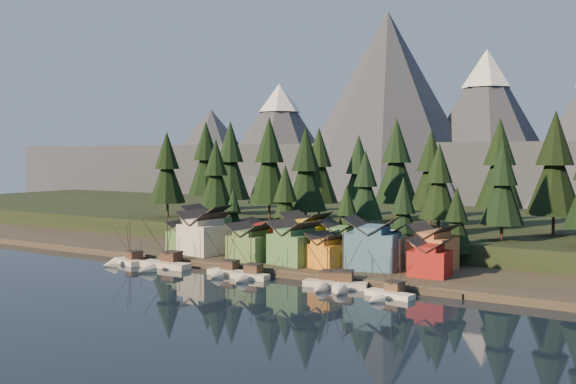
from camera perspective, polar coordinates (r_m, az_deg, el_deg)
The scene contains 45 objects.
ground at distance 121.08m, azimuth -5.57°, elevation -8.58°, with size 500.00×500.00×0.00m, color black.
shore_strip at distance 154.08m, azimuth 3.56°, elevation -5.71°, with size 400.00×50.00×1.50m, color #353027.
hillside at distance 198.82m, azimuth 10.43°, elevation -3.06°, with size 420.00×100.00×6.00m, color black.
dock at distance 134.20m, azimuth -1.25°, elevation -7.17°, with size 80.00×4.00×1.00m, color #433B30.
mountain_ridge at distance 316.88m, azimuth 17.99°, elevation 3.38°, with size 560.00×190.00×90.00m.
boat_0 at distance 150.87m, azimuth -14.37°, elevation -5.45°, with size 9.15×9.71×11.02m.
boat_1 at distance 143.60m, azimuth -11.22°, elevation -5.82°, with size 12.32×13.37×12.69m.
boat_2 at distance 133.88m, azimuth -5.73°, elevation -6.48°, with size 8.19×8.84×10.74m.
boat_3 at distance 129.15m, azimuth -3.61°, elevation -6.84°, with size 8.27×8.87×10.69m.
boat_4 at distance 121.52m, azimuth 3.30°, elevation -7.54°, with size 9.36×9.91×10.71m.
boat_5 at distance 119.91m, azimuth 4.81°, elevation -7.57°, with size 9.87×10.45×11.72m.
boat_6 at distance 113.92m, azimuth 8.75°, elevation -8.44°, with size 9.35×9.93×9.81m.
house_front_0 at distance 158.41m, azimuth -9.12°, elevation -3.84°, with size 8.04×7.70×7.20m.
house_front_1 at distance 153.10m, azimuth -7.51°, elevation -3.51°, with size 11.07×10.75×10.05m.
house_front_2 at distance 143.22m, azimuth -3.30°, elevation -4.36°, with size 8.86×8.92×8.20m.
house_front_3 at distance 137.99m, azimuth 0.57°, elevation -4.40°, with size 10.63×10.29×9.29m.
house_front_4 at distance 134.17m, azimuth 3.61°, elevation -5.11°, with size 8.60×9.01×7.17m.
house_front_5 at distance 133.01m, azimuth 7.51°, elevation -4.41°, with size 11.63×10.89×10.66m.
house_front_6 at distance 127.44m, azimuth 12.50°, elevation -5.62°, with size 7.57×7.19×7.26m.
house_back_0 at distance 163.10m, azimuth -7.25°, elevation -2.97°, with size 11.06×10.73×10.68m.
house_back_1 at distance 155.58m, azimuth -2.44°, elevation -3.76°, with size 8.42×8.50×8.09m.
house_back_2 at distance 148.71m, azimuth 1.59°, elevation -3.67°, with size 9.92×9.17×10.13m.
house_back_3 at distance 144.28m, azimuth 4.80°, elevation -4.16°, with size 9.47×8.61×8.88m.
house_back_4 at distance 137.80m, azimuth 8.65°, elevation -4.60°, with size 9.04×8.78×8.64m.
house_back_5 at distance 134.63m, azimuth 12.72°, elevation -4.69°, with size 9.42×9.51×9.24m.
tree_hill_0 at distance 198.31m, azimuth -10.69°, elevation 1.92°, with size 11.19×11.19×26.07m.
tree_hill_1 at distance 202.89m, azimuth -5.13°, elevation 2.55°, with size 12.73×12.73×29.66m.
tree_hill_2 at distance 181.03m, azimuth -6.41°, elevation 1.37°, with size 10.07×10.07×23.45m.
tree_hill_3 at distance 184.79m, azimuth -1.67°, elevation 2.52°, with size 12.82×12.82×29.87m.
tree_hill_4 at distance 193.47m, azimuth 2.77°, elevation 2.14°, with size 11.71×11.71×27.28m.
tree_hill_5 at distance 166.82m, azimuth 1.58°, elevation 1.76°, with size 11.27×11.27×26.26m.
tree_hill_6 at distance 176.35m, azimuth 6.29°, elevation 1.51°, with size 10.51×10.51×24.49m.
tree_hill_7 at distance 156.82m, azimuth 6.90°, elevation 0.39°, with size 8.61×8.61×20.07m.
tree_hill_8 at distance 175.91m, azimuth 12.58°, elevation 1.69°, with size 11.10×11.10×25.86m.
tree_hill_9 at distance 157.33m, azimuth 13.27°, elevation 0.70°, with size 9.40×9.40×21.90m.
tree_hill_10 at distance 179.01m, azimuth 18.28°, elevation 2.14°, with size 12.36×12.36×28.80m.
tree_hill_11 at distance 148.11m, azimuth 18.52°, elevation 0.47°, with size 9.43×9.43×21.96m.
tree_hill_12 at distance 162.10m, azimuth 22.62°, elevation 2.07°, with size 12.64×12.64×29.44m.
tree_hill_15 at distance 190.19m, azimuth 9.61°, elevation 2.47°, with size 12.75×12.75×29.70m.
tree_hill_16 at distance 221.86m, azimuth -7.29°, elevation 2.71°, with size 13.05×13.05×30.39m.
tree_shore_0 at distance 167.98m, azimuth -4.87°, elevation -1.95°, with size 6.30×6.30×14.67m.
tree_shore_1 at distance 158.65m, azimuth -0.24°, elevation -0.96°, with size 9.09×9.09×21.17m.
tree_shore_2 at distance 150.54m, azimuth 5.25°, elevation -2.17°, with size 7.12×7.12×16.59m.
tree_shore_3 at distance 144.73m, azimuth 10.21°, elevation -1.98°, with size 8.00×8.00×18.64m.
tree_shore_4 at distance 140.87m, azimuth 14.75°, elevation -2.63°, with size 7.15×7.15×16.67m.
Camera 1 is at (72.19, -93.94, 25.01)m, focal length 40.00 mm.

